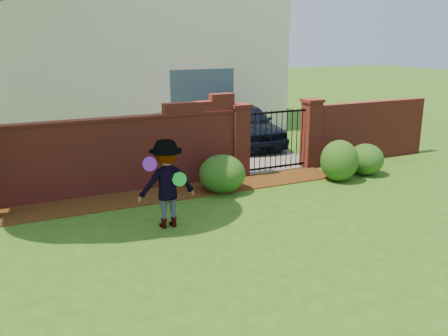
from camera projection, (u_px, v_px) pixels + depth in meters
name	position (u px, v px, depth m)	size (l,w,h in m)	color
ground	(219.00, 253.00, 8.21)	(80.00, 80.00, 0.01)	#2D5715
mulch_bed	(117.00, 201.00, 10.73)	(11.10, 1.08, 0.03)	#3D200B
brick_wall	(59.00, 159.00, 10.63)	(8.70, 0.31, 2.16)	maroon
brick_wall_return	(368.00, 131.00, 14.18)	(4.00, 0.25, 1.70)	maroon
pillar_left	(239.00, 140.00, 12.43)	(0.50, 0.50, 1.88)	maroon
pillar_right	(311.00, 133.00, 13.34)	(0.50, 0.50, 1.88)	maroon
iron_gate	(276.00, 140.00, 12.91)	(1.78, 0.03, 1.60)	black
driveway	(215.00, 142.00, 16.63)	(3.20, 8.00, 0.01)	slate
house	(110.00, 45.00, 18.25)	(12.40, 6.40, 6.30)	#F0E6C9
car	(247.00, 125.00, 15.98)	(1.63, 4.05, 1.38)	black
shrub_left	(222.00, 174.00, 11.27)	(1.08, 1.08, 0.88)	#174916
shrub_middle	(339.00, 161.00, 12.15)	(0.94, 0.94, 1.04)	#174916
shrub_right	(366.00, 159.00, 12.71)	(0.92, 0.92, 0.82)	#174916
man	(167.00, 184.00, 9.12)	(1.10, 0.63, 1.70)	gray
frisbee_purple	(150.00, 164.00, 8.70)	(0.26, 0.26, 0.02)	purple
frisbee_green	(179.00, 179.00, 8.97)	(0.27, 0.27, 0.02)	green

